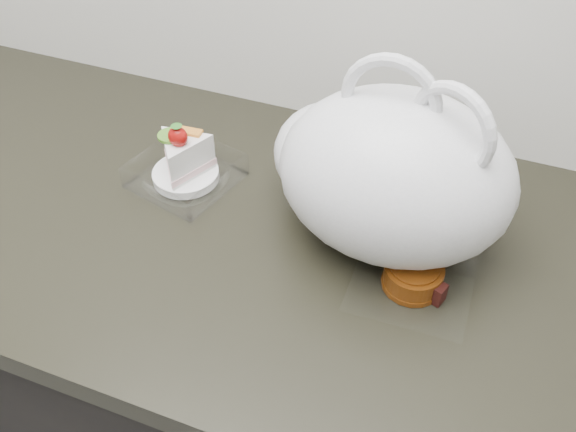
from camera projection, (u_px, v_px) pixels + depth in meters
The scene contains 4 objects.
counter at pixel (210, 372), 1.29m from camera, with size 2.04×0.64×0.90m.
cake_tray at pixel (184, 165), 1.01m from camera, with size 0.17×0.17×0.11m.
mooncake_wrap at pixel (414, 278), 0.86m from camera, with size 0.16×0.15×0.04m.
plastic_bag at pixel (383, 171), 0.86m from camera, with size 0.39×0.32×0.29m.
Camera 1 is at (0.41, 1.07, 1.56)m, focal length 40.00 mm.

